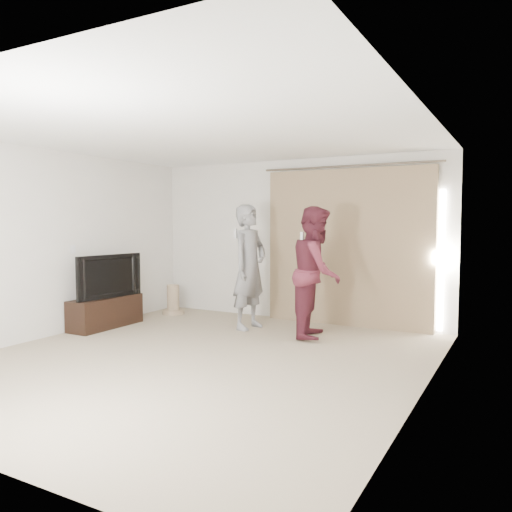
# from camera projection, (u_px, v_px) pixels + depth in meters

# --- Properties ---
(floor) EXTENTS (5.50, 5.50, 0.00)m
(floor) POSITION_uv_depth(u_px,v_px,m) (198.00, 360.00, 5.79)
(floor) COLOR tan
(floor) RESTS_ON ground
(wall_back) EXTENTS (5.00, 0.04, 2.60)m
(wall_back) POSITION_uv_depth(u_px,v_px,m) (295.00, 240.00, 8.11)
(wall_back) COLOR silver
(wall_back) RESTS_ON ground
(wall_left) EXTENTS (0.04, 5.50, 2.60)m
(wall_left) POSITION_uv_depth(u_px,v_px,m) (49.00, 243.00, 6.89)
(wall_left) COLOR silver
(wall_left) RESTS_ON ground
(ceiling) EXTENTS (5.00, 5.50, 0.01)m
(ceiling) POSITION_uv_depth(u_px,v_px,m) (196.00, 133.00, 5.61)
(ceiling) COLOR white
(ceiling) RESTS_ON wall_back
(curtain) EXTENTS (2.80, 0.11, 2.46)m
(curtain) POSITION_uv_depth(u_px,v_px,m) (348.00, 248.00, 7.62)
(curtain) COLOR tan
(curtain) RESTS_ON ground
(tv_console) EXTENTS (0.41, 1.19, 0.46)m
(tv_console) POSITION_uv_depth(u_px,v_px,m) (106.00, 312.00, 7.56)
(tv_console) COLOR black
(tv_console) RESTS_ON ground
(tv) EXTENTS (0.29, 1.14, 0.65)m
(tv) POSITION_uv_depth(u_px,v_px,m) (105.00, 276.00, 7.52)
(tv) COLOR black
(tv) RESTS_ON tv_console
(scratching_post) EXTENTS (0.38, 0.38, 0.50)m
(scratching_post) POSITION_uv_depth(u_px,v_px,m) (173.00, 302.00, 8.65)
(scratching_post) COLOR tan
(scratching_post) RESTS_ON ground
(person_man) EXTENTS (0.52, 0.72, 1.85)m
(person_man) POSITION_uv_depth(u_px,v_px,m) (249.00, 267.00, 7.43)
(person_man) COLOR slate
(person_man) RESTS_ON ground
(person_woman) EXTENTS (0.87, 1.01, 1.81)m
(person_woman) POSITION_uv_depth(u_px,v_px,m) (317.00, 272.00, 6.90)
(person_woman) COLOR #5C202E
(person_woman) RESTS_ON ground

